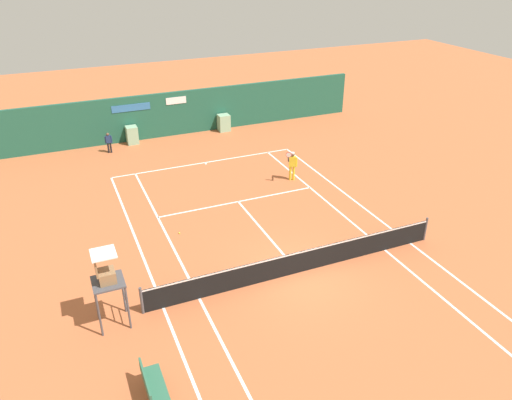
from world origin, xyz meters
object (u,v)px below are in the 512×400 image
(umpire_chair, at_px, (107,279))
(ball_kid_right_post, at_px, (109,141))
(tennis_ball_by_sideline, at_px, (179,233))
(player_on_baseline, at_px, (292,164))
(player_bench, at_px, (152,384))

(umpire_chair, height_order, ball_kid_right_post, umpire_chair)
(ball_kid_right_post, distance_m, tennis_ball_by_sideline, 10.94)
(umpire_chair, distance_m, tennis_ball_by_sideline, 6.15)
(umpire_chair, xyz_separation_m, ball_kid_right_post, (2.19, 15.55, -1.09))
(umpire_chair, distance_m, player_on_baseline, 13.10)
(player_on_baseline, xyz_separation_m, tennis_ball_by_sideline, (-7.01, -3.02, -0.92))
(player_on_baseline, distance_m, tennis_ball_by_sideline, 7.69)
(ball_kid_right_post, bearing_deg, umpire_chair, 92.32)
(player_bench, xyz_separation_m, player_on_baseline, (10.00, 11.25, 0.44))
(umpire_chair, height_order, tennis_ball_by_sideline, umpire_chair)
(umpire_chair, bearing_deg, player_bench, 8.50)
(player_bench, relative_size, ball_kid_right_post, 1.15)
(umpire_chair, xyz_separation_m, player_bench, (0.53, -3.52, -1.31))
(ball_kid_right_post, bearing_deg, player_bench, 95.35)
(player_bench, bearing_deg, ball_kid_right_post, 175.01)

